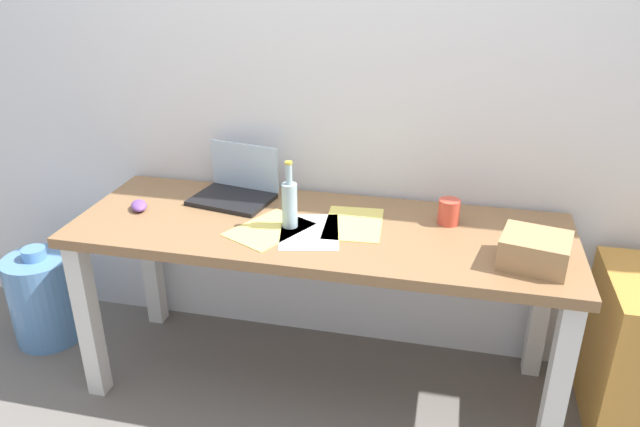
% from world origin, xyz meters
% --- Properties ---
extents(ground_plane, '(8.00, 8.00, 0.00)m').
position_xyz_m(ground_plane, '(0.00, 0.00, 0.00)').
color(ground_plane, slate).
extents(back_wall, '(5.20, 0.08, 2.60)m').
position_xyz_m(back_wall, '(0.00, 0.38, 1.30)').
color(back_wall, white).
rests_on(back_wall, ground).
extents(desk, '(1.86, 0.64, 0.72)m').
position_xyz_m(desk, '(0.00, 0.00, 0.62)').
color(desk, olive).
rests_on(desk, ground).
extents(laptop_left, '(0.35, 0.29, 0.21)m').
position_xyz_m(laptop_left, '(-0.39, 0.18, 0.77)').
color(laptop_left, black).
rests_on(laptop_left, desk).
extents(beer_bottle, '(0.06, 0.06, 0.26)m').
position_xyz_m(beer_bottle, '(-0.11, -0.04, 0.82)').
color(beer_bottle, '#99B7C1').
rests_on(beer_bottle, desk).
extents(computer_mouse, '(0.10, 0.12, 0.03)m').
position_xyz_m(computer_mouse, '(-0.73, -0.02, 0.74)').
color(computer_mouse, '#724799').
rests_on(computer_mouse, desk).
extents(cardboard_box, '(0.25, 0.23, 0.10)m').
position_xyz_m(cardboard_box, '(0.75, -0.13, 0.77)').
color(cardboard_box, tan).
rests_on(cardboard_box, desk).
extents(coffee_mug, '(0.08, 0.08, 0.09)m').
position_xyz_m(coffee_mug, '(0.46, 0.13, 0.77)').
color(coffee_mug, '#D84C38').
rests_on(coffee_mug, desk).
extents(paper_sheet_center, '(0.27, 0.33, 0.00)m').
position_xyz_m(paper_sheet_center, '(-0.03, -0.06, 0.72)').
color(paper_sheet_center, white).
rests_on(paper_sheet_center, desk).
extents(paper_yellow_folder, '(0.32, 0.36, 0.00)m').
position_xyz_m(paper_yellow_folder, '(-0.17, -0.07, 0.72)').
color(paper_yellow_folder, '#F4E06B').
rests_on(paper_yellow_folder, desk).
extents(paper_sheet_near_back, '(0.23, 0.31, 0.00)m').
position_xyz_m(paper_sheet_near_back, '(0.12, 0.04, 0.72)').
color(paper_sheet_near_back, '#F4E06B').
rests_on(paper_sheet_near_back, desk).
extents(water_cooler_jug, '(0.30, 0.30, 0.46)m').
position_xyz_m(water_cooler_jug, '(-1.29, 0.02, 0.21)').
color(water_cooler_jug, '#598CC6').
rests_on(water_cooler_jug, ground).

